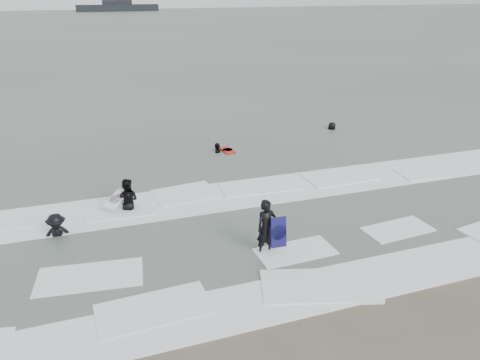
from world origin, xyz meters
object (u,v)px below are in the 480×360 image
object	(u,v)px
surfer_centre	(266,254)
surfer_wading	(128,210)
surfer_breaker	(58,238)
surfer_right_near	(218,153)
surfer_right_far	(332,130)
vessel_horizon	(117,7)

from	to	relation	value
surfer_centre	surfer_wading	bearing A→B (deg)	120.43
surfer_breaker	surfer_centre	bearing A→B (deg)	-30.40
surfer_right_near	surfer_right_far	world-z (taller)	surfer_right_near
surfer_breaker	vessel_horizon	bearing A→B (deg)	80.61
surfer_right_far	surfer_centre	bearing A→B (deg)	31.38
surfer_breaker	surfer_right_near	world-z (taller)	surfer_breaker
surfer_wading	surfer_right_near	distance (m)	7.05
vessel_horizon	surfer_right_far	bearing A→B (deg)	-89.62
surfer_wading	surfer_right_far	bearing A→B (deg)	-130.14
surfer_centre	surfer_right_far	bearing A→B (deg)	43.55
surfer_wading	surfer_right_far	xyz separation A→B (m)	(12.13, 6.80, 0.00)
surfer_right_near	surfer_breaker	bearing A→B (deg)	-22.07
surfer_wading	surfer_right_far	distance (m)	13.91
surfer_right_far	surfer_wading	bearing A→B (deg)	7.43
surfer_right_near	vessel_horizon	bearing A→B (deg)	-156.46
surfer_centre	surfer_breaker	bearing A→B (deg)	143.86
surfer_right_near	vessel_horizon	distance (m)	136.24
surfer_centre	vessel_horizon	size ratio (longest dim) A/B	0.07
surfer_centre	surfer_right_near	bearing A→B (deg)	73.56
surfer_breaker	surfer_right_near	bearing A→B (deg)	37.78
surfer_breaker	surfer_right_near	xyz separation A→B (m)	(7.27, 6.48, 0.00)
surfer_breaker	surfer_right_far	bearing A→B (deg)	25.43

